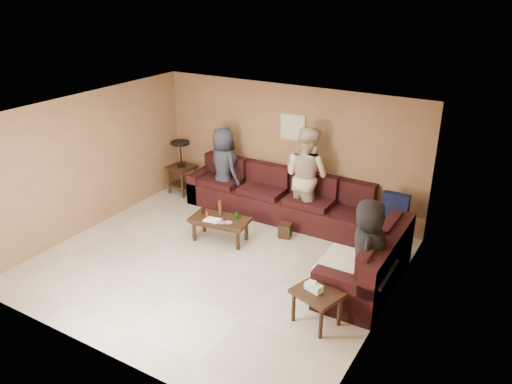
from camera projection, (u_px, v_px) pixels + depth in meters
room at (213, 168)px, 7.56m from camera, size 5.60×5.50×2.50m
sectional_sofa at (302, 220)px, 8.91m from camera, size 4.65×2.90×0.97m
coffee_table at (220, 221)px, 8.78m from camera, size 1.10×0.66×0.71m
end_table_left at (182, 167)px, 10.63m from camera, size 0.56×0.56×1.16m
side_table_right at (317, 296)px, 6.61m from camera, size 0.73×0.65×0.65m
waste_bin at (285, 230)px, 8.98m from camera, size 0.26×0.26×0.26m
wall_art at (293, 127)px, 9.46m from camera, size 0.52×0.04×0.52m
person_left at (224, 167)px, 10.01m from camera, size 0.93×0.78×1.63m
person_middle at (306, 176)px, 9.19m from camera, size 1.07×0.92×1.90m
person_right at (367, 251)px, 7.00m from camera, size 0.66×0.86×1.56m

